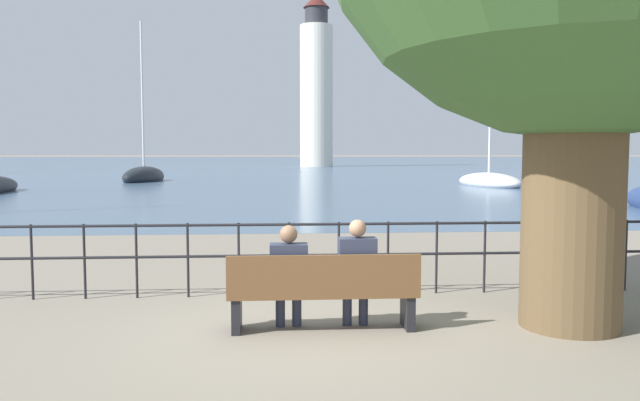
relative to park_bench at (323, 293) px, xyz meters
name	(u,v)px	position (x,y,z in m)	size (l,w,h in m)	color
ground_plane	(323,329)	(0.00, 0.07, -0.45)	(1000.00, 1000.00, 0.00)	gray
harbor_water	(278,160)	(0.00, 158.61, -0.44)	(600.00, 300.00, 0.01)	#47607A
park_bench	(323,293)	(0.00, 0.00, 0.00)	(2.18, 0.45, 0.90)	brown
seated_person_left	(289,272)	(-0.39, 0.08, 0.22)	(0.43, 0.35, 1.22)	#2D3347
seated_person_right	(357,269)	(0.39, 0.08, 0.25)	(0.43, 0.35, 1.27)	#2D3347
promenade_railing	(314,247)	(0.00, 1.81, 0.25)	(14.96, 0.04, 1.05)	black
sailboat_0	(489,181)	(12.45, 30.33, -0.14)	(3.51, 6.53, 11.68)	silver
sailboat_1	(144,176)	(-9.88, 37.83, -0.07)	(3.04, 5.95, 11.60)	black
sailboat_4	(551,173)	(21.55, 41.75, -0.07)	(3.16, 8.00, 8.73)	maroon
harbor_lighthouse	(316,87)	(5.36, 84.70, 11.13)	(4.78, 4.78, 24.89)	silver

